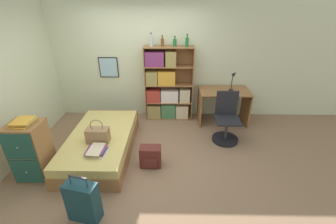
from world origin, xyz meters
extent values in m
plane|color=#84664C|center=(0.00, 0.00, 0.00)|extent=(14.00, 14.00, 0.00)
cube|color=beige|center=(0.00, 1.63, 1.30)|extent=(10.00, 0.06, 2.60)
cube|color=black|center=(-0.84, 1.58, 1.18)|extent=(0.43, 0.02, 0.46)
cube|color=#99C1D6|center=(-0.84, 1.57, 1.18)|extent=(0.39, 0.01, 0.42)
cube|color=beige|center=(-2.11, 0.00, 1.30)|extent=(0.06, 10.00, 2.60)
cube|color=olive|center=(-0.69, 0.00, 0.12)|extent=(1.09, 1.98, 0.24)
cube|color=tan|center=(-0.69, 0.00, 0.32)|extent=(1.06, 1.95, 0.15)
cube|color=olive|center=(-0.69, 0.97, 0.20)|extent=(1.09, 0.04, 0.39)
cube|color=#93704C|center=(-0.64, -0.23, 0.52)|extent=(0.37, 0.20, 0.25)
torus|color=#93704C|center=(-0.64, -0.23, 0.70)|extent=(0.22, 0.02, 0.22)
cube|color=silver|center=(-0.56, -0.55, 0.40)|extent=(0.30, 0.33, 0.02)
cube|color=#334C84|center=(-0.58, -0.53, 0.42)|extent=(0.32, 0.30, 0.01)
cube|color=gold|center=(-0.58, -0.53, 0.43)|extent=(0.28, 0.35, 0.02)
cube|color=#7A336B|center=(-0.58, -0.54, 0.45)|extent=(0.30, 0.27, 0.01)
cube|color=beige|center=(-0.58, -0.54, 0.46)|extent=(0.23, 0.36, 0.01)
cube|color=#143842|center=(-0.50, -1.41, 0.28)|extent=(0.44, 0.27, 0.57)
cylinder|color=#2D2D33|center=(-0.61, -1.39, 0.63)|extent=(0.01, 0.01, 0.12)
cylinder|color=#2D2D33|center=(-0.40, -1.44, 0.63)|extent=(0.01, 0.01, 0.12)
cube|color=#2D2D33|center=(-0.50, -1.41, 0.69)|extent=(0.24, 0.07, 0.02)
cube|color=olive|center=(-1.57, -0.61, 0.47)|extent=(0.49, 0.44, 0.94)
cube|color=#1E4C42|center=(-1.57, -0.84, 0.25)|extent=(0.45, 0.01, 0.43)
sphere|color=#B2A893|center=(-1.57, -0.85, 0.25)|extent=(0.02, 0.02, 0.02)
cube|color=#1E4C42|center=(-1.57, -0.84, 0.70)|extent=(0.45, 0.01, 0.43)
sphere|color=#B2A893|center=(-1.57, -0.85, 0.70)|extent=(0.02, 0.02, 0.02)
cube|color=gold|center=(-1.55, -0.60, 0.95)|extent=(0.29, 0.35, 0.02)
cube|color=beige|center=(-1.57, -0.58, 0.97)|extent=(0.25, 0.30, 0.01)
cube|color=#99894C|center=(-1.55, -0.59, 0.98)|extent=(0.31, 0.29, 0.01)
cube|color=gold|center=(-1.55, -0.60, 0.99)|extent=(0.27, 0.30, 0.02)
cube|color=olive|center=(0.01, 1.42, 0.84)|extent=(0.02, 0.32, 1.68)
cube|color=olive|center=(1.07, 1.42, 0.84)|extent=(0.02, 0.32, 1.68)
cube|color=olive|center=(0.54, 1.57, 0.84)|extent=(1.07, 0.01, 1.68)
cube|color=olive|center=(0.54, 1.42, 0.01)|extent=(1.04, 0.32, 0.02)
cube|color=olive|center=(0.54, 1.42, 0.42)|extent=(1.04, 0.32, 0.02)
cube|color=olive|center=(0.54, 1.42, 0.84)|extent=(1.04, 0.32, 0.02)
cube|color=olive|center=(0.54, 1.42, 1.26)|extent=(1.04, 0.32, 0.02)
cube|color=olive|center=(0.54, 1.42, 1.67)|extent=(1.04, 0.32, 0.02)
cube|color=#99894C|center=(0.19, 1.40, 0.18)|extent=(0.32, 0.24, 0.32)
cube|color=#427A4C|center=(0.53, 1.40, 0.19)|extent=(0.33, 0.24, 0.35)
cube|color=beige|center=(0.85, 1.40, 0.18)|extent=(0.29, 0.24, 0.32)
cube|color=#B2382D|center=(0.18, 1.40, 0.57)|extent=(0.31, 0.24, 0.29)
cube|color=silver|center=(0.56, 1.40, 0.57)|extent=(0.40, 0.24, 0.28)
cube|color=beige|center=(0.90, 1.40, 0.58)|extent=(0.23, 0.24, 0.31)
cube|color=#99894C|center=(0.16, 1.40, 1.00)|extent=(0.25, 0.24, 0.30)
cube|color=gold|center=(0.49, 1.40, 1.00)|extent=(0.38, 0.24, 0.31)
cube|color=#7A336B|center=(0.23, 1.40, 1.42)|extent=(0.40, 0.24, 0.31)
cube|color=#99894C|center=(0.58, 1.40, 1.43)|extent=(0.23, 0.24, 0.32)
cylinder|color=#B7BCC1|center=(0.17, 1.42, 1.77)|extent=(0.08, 0.08, 0.19)
cylinder|color=#B7BCC1|center=(0.17, 1.42, 1.90)|extent=(0.03, 0.03, 0.06)
cylinder|color=#232328|center=(0.17, 1.42, 1.94)|extent=(0.03, 0.03, 0.02)
cylinder|color=brown|center=(0.40, 1.45, 1.75)|extent=(0.07, 0.07, 0.16)
cylinder|color=brown|center=(0.40, 1.45, 1.86)|extent=(0.03, 0.03, 0.05)
cylinder|color=#232328|center=(0.40, 1.45, 1.89)|extent=(0.03, 0.03, 0.02)
cylinder|color=#1E6B2D|center=(0.66, 1.44, 1.75)|extent=(0.07, 0.07, 0.15)
cylinder|color=#1E6B2D|center=(0.66, 1.44, 1.85)|extent=(0.03, 0.03, 0.05)
cylinder|color=#232328|center=(0.66, 1.44, 1.88)|extent=(0.03, 0.03, 0.02)
cylinder|color=#1E6B2D|center=(0.91, 1.41, 1.76)|extent=(0.07, 0.07, 0.18)
cylinder|color=#1E6B2D|center=(0.91, 1.41, 1.88)|extent=(0.03, 0.03, 0.06)
cylinder|color=#232328|center=(0.91, 1.41, 1.92)|extent=(0.03, 0.03, 0.02)
cube|color=olive|center=(1.77, 1.24, 0.76)|extent=(1.09, 0.68, 0.02)
cube|color=olive|center=(1.24, 1.24, 0.37)|extent=(0.03, 0.64, 0.75)
cube|color=olive|center=(2.29, 1.24, 0.37)|extent=(0.03, 0.64, 0.75)
cylinder|color=black|center=(1.91, 1.24, 0.78)|extent=(0.10, 0.10, 0.02)
cylinder|color=black|center=(1.91, 1.24, 0.95)|extent=(0.02, 0.02, 0.33)
cone|color=black|center=(1.94, 1.24, 1.15)|extent=(0.13, 0.09, 0.13)
cylinder|color=black|center=(1.69, 0.42, 0.03)|extent=(0.52, 0.52, 0.06)
cylinder|color=#333338|center=(1.69, 0.42, 0.23)|extent=(0.05, 0.05, 0.46)
cube|color=black|center=(1.69, 0.42, 0.48)|extent=(0.47, 0.47, 0.03)
cube|color=black|center=(1.69, 0.64, 0.74)|extent=(0.42, 0.04, 0.50)
cube|color=#56231E|center=(0.25, -0.36, 0.19)|extent=(0.35, 0.21, 0.37)
cube|color=#56231E|center=(0.25, -0.48, 0.13)|extent=(0.25, 0.03, 0.17)
camera|label=1|loc=(0.60, -3.41, 2.57)|focal=24.00mm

